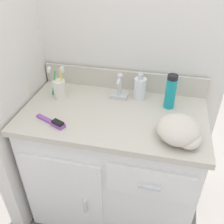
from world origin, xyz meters
name	(u,v)px	position (x,y,z in m)	size (l,w,h in m)	color
ground_plane	(113,204)	(0.00, 0.00, 0.00)	(6.00, 6.00, 0.00)	slate
wall_back	(127,20)	(0.00, 0.31, 1.10)	(1.09, 0.08, 2.20)	silver
wall_left	(3,31)	(-0.51, 0.00, 1.10)	(0.08, 0.59, 2.20)	silver
vanity	(113,163)	(0.00, 0.00, 0.38)	(0.91, 0.53, 0.73)	white
backsplash	(123,80)	(0.00, 0.25, 0.79)	(0.91, 0.02, 0.11)	beige
sink_faucet	(119,90)	(0.00, 0.15, 0.78)	(0.09, 0.09, 0.14)	silver
toothbrush_cup	(59,88)	(-0.31, 0.08, 0.79)	(0.09, 0.06, 0.18)	white
soap_dispenser	(140,88)	(0.11, 0.16, 0.79)	(0.06, 0.07, 0.15)	white
shaving_cream_can	(171,92)	(0.26, 0.11, 0.82)	(0.05, 0.05, 0.18)	teal
hairbrush	(54,122)	(-0.25, -0.16, 0.74)	(0.17, 0.09, 0.03)	purple
hand_towel	(181,131)	(0.32, -0.13, 0.78)	(0.19, 0.20, 0.09)	beige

